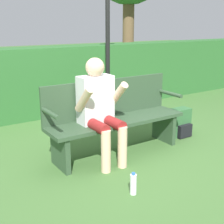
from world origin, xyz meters
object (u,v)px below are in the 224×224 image
object	(u,v)px
backpack	(180,123)
signpost	(108,27)
person_seated	(99,105)
park_bench	(114,117)
water_bottle	(133,184)

from	to	relation	value
backpack	signpost	distance (m)	1.85
person_seated	park_bench	bearing A→B (deg)	21.68
backpack	signpost	size ratio (longest dim) A/B	0.14
park_bench	signpost	xyz separation A→B (m)	(0.61, 1.09, 1.09)
park_bench	backpack	distance (m)	1.17
backpack	water_bottle	world-z (taller)	backpack
park_bench	person_seated	distance (m)	0.38
park_bench	person_seated	size ratio (longest dim) A/B	1.48
park_bench	water_bottle	bearing A→B (deg)	-113.97
water_bottle	park_bench	bearing A→B (deg)	66.03
backpack	signpost	world-z (taller)	signpost
signpost	water_bottle	bearing A→B (deg)	-116.70
park_bench	water_bottle	distance (m)	1.14
park_bench	signpost	bearing A→B (deg)	60.96
water_bottle	signpost	distance (m)	2.74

